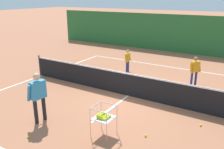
# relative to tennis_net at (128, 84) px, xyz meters

# --- Properties ---
(ground_plane) EXTENTS (120.00, 120.00, 0.00)m
(ground_plane) POSITION_rel_tennis_net_xyz_m (0.00, 0.00, -0.50)
(ground_plane) COLOR #A86647
(line_baseline_far) EXTENTS (10.04, 0.08, 0.01)m
(line_baseline_far) POSITION_rel_tennis_net_xyz_m (0.00, 4.94, -0.50)
(line_baseline_far) COLOR white
(line_baseline_far) RESTS_ON ground
(line_sideline_west) EXTENTS (0.08, 9.89, 0.01)m
(line_sideline_west) POSITION_rel_tennis_net_xyz_m (-5.02, 0.00, -0.50)
(line_sideline_west) COLOR white
(line_sideline_west) RESTS_ON ground
(line_service_center) EXTENTS (0.08, 5.13, 0.01)m
(line_service_center) POSITION_rel_tennis_net_xyz_m (0.00, 0.00, -0.50)
(line_service_center) COLOR white
(line_service_center) RESTS_ON ground
(tennis_net) EXTENTS (10.31, 0.08, 1.05)m
(tennis_net) POSITION_rel_tennis_net_xyz_m (0.00, 0.00, 0.00)
(tennis_net) COLOR #333338
(tennis_net) RESTS_ON ground
(instructor) EXTENTS (0.43, 0.79, 1.66)m
(instructor) POSITION_rel_tennis_net_xyz_m (-1.47, -3.34, 0.50)
(instructor) COLOR black
(instructor) RESTS_ON ground
(student_0) EXTENTS (0.23, 0.50, 1.22)m
(student_0) POSITION_rel_tennis_net_xyz_m (-1.54, 2.84, 0.23)
(student_0) COLOR navy
(student_0) RESTS_ON ground
(student_1) EXTENTS (0.45, 0.53, 1.35)m
(student_1) POSITION_rel_tennis_net_xyz_m (1.99, 2.59, 0.31)
(student_1) COLOR navy
(student_1) RESTS_ON ground
(ball_cart) EXTENTS (0.58, 0.58, 0.90)m
(ball_cart) POSITION_rel_tennis_net_xyz_m (0.71, -2.92, 0.09)
(ball_cart) COLOR #B7B7BC
(ball_cart) RESTS_ON ground
(tennis_ball_0) EXTENTS (0.07, 0.07, 0.07)m
(tennis_ball_0) POSITION_rel_tennis_net_xyz_m (3.07, -0.93, -0.47)
(tennis_ball_0) COLOR yellow
(tennis_ball_0) RESTS_ON ground
(tennis_ball_1) EXTENTS (0.07, 0.07, 0.07)m
(tennis_ball_1) POSITION_rel_tennis_net_xyz_m (-1.04, -4.22, -0.47)
(tennis_ball_1) COLOR yellow
(tennis_ball_1) RESTS_ON ground
(tennis_ball_2) EXTENTS (0.07, 0.07, 0.07)m
(tennis_ball_2) POSITION_rel_tennis_net_xyz_m (1.83, -2.39, -0.47)
(tennis_ball_2) COLOR yellow
(tennis_ball_2) RESTS_ON ground
(windscreen_fence) EXTENTS (22.08, 0.08, 2.68)m
(windscreen_fence) POSITION_rel_tennis_net_xyz_m (0.00, 8.86, 0.84)
(windscreen_fence) COLOR #286B33
(windscreen_fence) RESTS_ON ground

